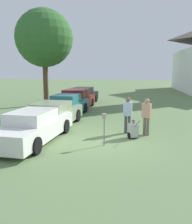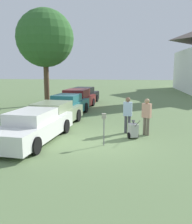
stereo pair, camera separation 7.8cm
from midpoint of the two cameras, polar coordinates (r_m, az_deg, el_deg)
The scene contains 11 objects.
ground_plane at distance 10.93m, azimuth 0.93°, elevation -7.04°, with size 120.00×120.00×0.00m, color #607A4C.
parked_car_white at distance 11.34m, azimuth -14.16°, elevation -3.27°, with size 2.29×5.40×1.40m.
parked_car_sage at distance 13.97m, azimuth -9.92°, elevation -0.65°, with size 2.38×5.21×1.37m.
parked_car_teal at distance 17.01m, azimuth -6.75°, elevation 1.42°, with size 2.24×4.85×1.46m.
parked_car_maroon at distance 20.04m, azimuth -4.58°, elevation 2.81°, with size 2.38×4.94×1.54m.
parked_car_black at distance 22.83m, azimuth -3.11°, elevation 3.66°, with size 2.29×4.98×1.48m.
parking_meter at distance 10.34m, azimuth 1.68°, elevation -2.58°, with size 0.18×0.09×1.36m.
person_worker at distance 12.42m, azimuth 7.06°, elevation -0.14°, with size 0.44×0.27×1.80m.
person_supervisor at distance 12.16m, azimuth 11.30°, elevation -0.53°, with size 0.47×0.39×1.78m.
equipment_cart at distance 11.64m, azimuth 8.32°, elevation -4.10°, with size 0.55×0.99×1.00m.
shade_tree at distance 22.31m, azimuth -11.86°, elevation 16.16°, with size 4.86×4.86×8.13m.
Camera 1 is at (1.12, -10.39, 3.20)m, focal length 40.00 mm.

